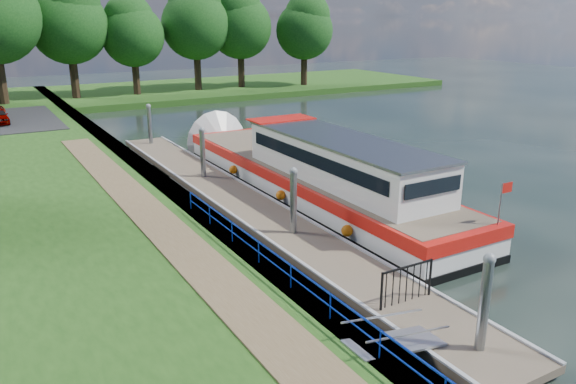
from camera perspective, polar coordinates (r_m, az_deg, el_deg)
ground at (r=15.58m, az=17.28°, el=-15.31°), size 160.00×160.00×0.00m
bank_edge at (r=25.94m, az=-11.72°, el=-0.53°), size 1.10×90.00×0.78m
far_bank at (r=64.94m, az=-10.12°, el=10.16°), size 60.00×18.00×0.60m
footpath at (r=19.01m, az=-10.22°, el=-5.85°), size 1.60×40.00×0.05m
blue_fence at (r=15.33m, az=2.19°, el=-9.37°), size 0.04×18.04×0.72m
pontoon at (r=25.12m, az=-4.70°, el=-1.30°), size 2.50×30.00×0.56m
mooring_piles at (r=24.79m, az=-4.76°, el=1.10°), size 0.30×27.30×3.55m
gangway at (r=14.41m, az=10.80°, el=-14.74°), size 2.58×1.00×0.92m
gate_panel at (r=16.36m, az=11.99°, el=-8.60°), size 1.85×0.05×1.15m
barge at (r=26.92m, az=1.70°, el=2.06°), size 4.36×21.15×4.78m
horizon_trees at (r=57.85m, az=-22.56°, el=15.90°), size 54.38×10.03×12.87m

